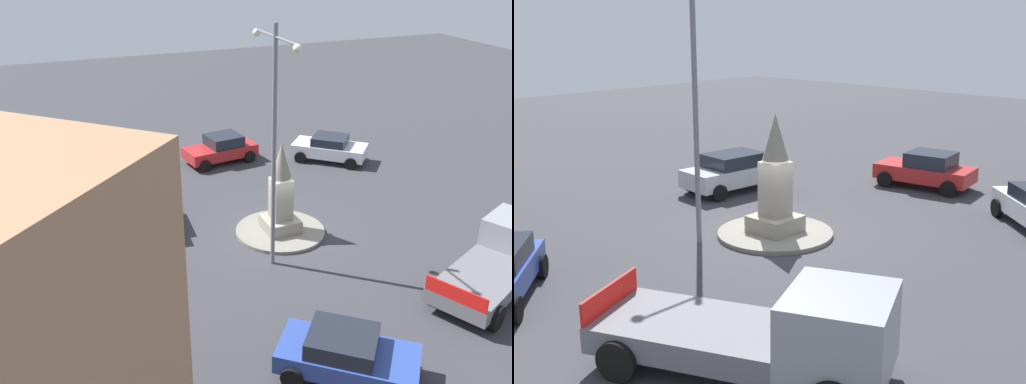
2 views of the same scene
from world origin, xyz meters
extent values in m
plane|color=#38383D|center=(0.00, 0.00, 0.00)|extent=(80.00, 80.00, 0.00)
cylinder|color=gray|center=(0.00, 0.00, 0.07)|extent=(3.72, 3.72, 0.14)
cube|color=gray|center=(0.00, 0.00, 0.40)|extent=(1.39, 1.39, 0.53)
cube|color=gray|center=(0.00, 0.00, 1.55)|extent=(0.79, 0.79, 1.76)
cone|color=gray|center=(0.00, 0.00, 3.18)|extent=(0.87, 0.87, 1.51)
cylinder|color=slate|center=(2.10, -1.27, 4.42)|extent=(0.16, 0.16, 8.85)
cylinder|color=black|center=(-6.81, 4.29, 0.32)|extent=(0.59, 0.62, 0.64)
cube|color=#B7BABF|center=(-3.02, -5.02, 0.67)|extent=(4.46, 2.09, 0.69)
cube|color=#1E232D|center=(-2.93, -5.03, 1.27)|extent=(2.31, 1.80, 0.52)
cylinder|color=black|center=(-1.44, -4.24, 0.32)|extent=(0.65, 0.27, 0.64)
cylinder|color=black|center=(-1.57, -6.02, 0.32)|extent=(0.65, 0.27, 0.64)
cylinder|color=black|center=(-4.47, -4.02, 0.32)|extent=(0.65, 0.27, 0.64)
cylinder|color=black|center=(-4.60, -5.80, 0.32)|extent=(0.65, 0.27, 0.64)
cylinder|color=black|center=(8.60, -0.13, 0.32)|extent=(0.58, 0.63, 0.64)
cylinder|color=black|center=(6.85, -2.21, 0.32)|extent=(0.58, 0.63, 0.64)
cube|color=#B22323|center=(-8.64, 0.32, 0.62)|extent=(2.32, 4.06, 0.60)
cube|color=#1E232D|center=(-8.68, 0.55, 1.20)|extent=(1.87, 1.99, 0.57)
cylinder|color=black|center=(-7.57, -0.88, 0.32)|extent=(0.31, 0.67, 0.64)
cylinder|color=black|center=(-9.32, -1.14, 0.32)|extent=(0.31, 0.67, 0.64)
cylinder|color=black|center=(-7.96, 1.78, 0.32)|extent=(0.31, 0.67, 0.64)
cylinder|color=black|center=(-9.71, 1.51, 0.32)|extent=(0.31, 0.67, 0.64)
cube|color=gray|center=(5.71, 6.94, 1.20)|extent=(2.73, 2.65, 1.56)
cube|color=slate|center=(6.92, 4.25, 0.69)|extent=(3.54, 4.46, 0.53)
cube|color=red|center=(7.71, 2.48, 1.20)|extent=(1.88, 0.89, 0.50)
cylinder|color=black|center=(4.69, 6.64, 0.42)|extent=(0.60, 0.88, 0.84)
cylinder|color=black|center=(6.42, 2.77, 0.42)|extent=(0.60, 0.88, 0.84)
cylinder|color=black|center=(8.35, 3.64, 0.42)|extent=(0.60, 0.88, 0.84)
camera|label=1|loc=(19.06, -8.84, 11.40)|focal=40.02mm
camera|label=2|loc=(14.46, 13.47, 6.85)|focal=45.54mm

